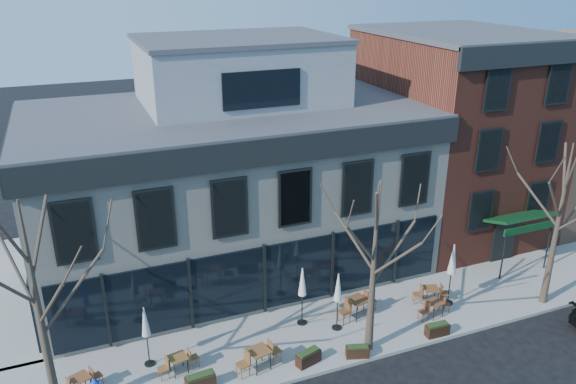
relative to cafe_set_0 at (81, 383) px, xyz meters
name	(u,v)px	position (x,y,z in m)	size (l,w,h in m)	color
ground	(265,315)	(7.72, 2.31, -0.57)	(120.00, 120.00, 0.00)	black
sidewalk_front	(353,324)	(10.97, 0.16, -0.50)	(33.50, 4.70, 0.15)	gray
corner_building	(230,177)	(7.79, 7.37, 4.15)	(18.39, 10.39, 11.10)	beige
red_brick_building	(452,133)	(20.72, 7.29, 5.06)	(8.20, 11.78, 11.18)	maroon
bg_building	(570,122)	(30.72, 8.31, 4.43)	(12.00, 12.00, 10.00)	#8C664C
tree_corner	(40,313)	(-0.77, -0.90, 3.67)	(3.93, 3.98, 7.92)	#382B21
tree_mid	(374,268)	(10.73, -1.60, 3.22)	(3.50, 3.55, 7.04)	#382B21
tree_right	(558,224)	(19.73, -1.60, 3.45)	(3.72, 3.77, 7.48)	#382B21
cafe_set_0	(81,383)	(0.00, 0.00, 0.00)	(1.60, 0.95, 0.83)	brown
cafe_set_1	(179,363)	(3.43, -0.22, 0.01)	(1.65, 0.75, 0.85)	brown
cafe_set_2	(259,357)	(6.29, -1.12, 0.09)	(1.95, 0.91, 1.00)	brown
cafe_set_3	(357,305)	(11.34, 0.53, 0.12)	(2.05, 0.96, 1.05)	brown
cafe_set_4	(434,307)	(14.44, -0.69, 0.02)	(1.69, 0.75, 0.87)	brown
cafe_set_5	(431,293)	(14.95, 0.28, 0.03)	(1.71, 0.92, 0.88)	brown
umbrella_0	(145,325)	(2.48, 0.65, 1.37)	(0.41, 0.41, 2.55)	black
umbrella_2	(302,285)	(8.92, 0.94, 1.46)	(0.43, 0.43, 2.67)	black
umbrella_3	(338,290)	(10.13, 0.06, 1.42)	(0.42, 0.42, 2.62)	black
umbrella_4	(452,262)	(15.62, -0.11, 1.68)	(0.48, 0.48, 2.98)	black
planter_0	(200,381)	(3.98, -1.35, -0.13)	(1.10, 0.50, 0.60)	#311D10
planter_1	(308,357)	(8.12, -1.54, -0.15)	(1.07, 0.68, 0.56)	black
planter_2	(357,351)	(10.05, -1.89, -0.18)	(0.96, 0.60, 0.50)	black
planter_3	(437,329)	(13.75, -1.89, -0.15)	(1.00, 0.44, 0.55)	black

